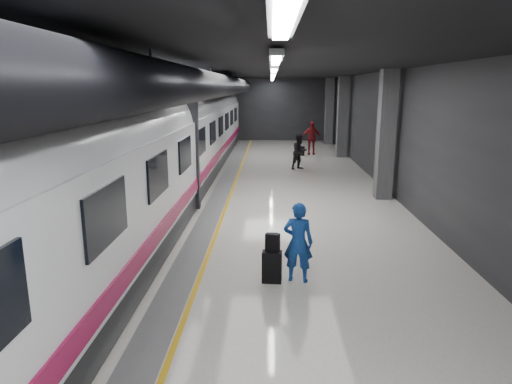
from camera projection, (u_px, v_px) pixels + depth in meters
ground at (254, 212)px, 14.63m from camera, size 40.00×40.00×0.00m
platform_hall at (246, 99)px, 14.77m from camera, size 10.02×40.02×4.51m
train at (150, 147)px, 14.26m from camera, size 3.05×38.00×4.05m
traveler_main at (298, 242)px, 9.24m from camera, size 0.67×0.51×1.67m
suitcase_main at (272, 267)px, 9.31m from camera, size 0.42×0.28×0.65m
shoulder_bag at (273, 242)px, 9.23m from camera, size 0.31×0.23×0.37m
traveler_far_a at (300, 152)px, 21.98m from camera, size 1.04×1.00×1.70m
traveler_far_b at (311, 138)px, 26.84m from camera, size 1.16×0.55×1.93m
suitcase_far at (301, 151)px, 26.50m from camera, size 0.39×0.28×0.54m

